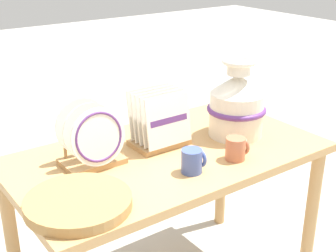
% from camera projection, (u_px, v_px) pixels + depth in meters
% --- Properties ---
extents(display_table, '(1.25, 0.70, 0.71)m').
position_uv_depth(display_table, '(168.00, 173.00, 1.90)').
color(display_table, tan).
rests_on(display_table, ground_plane).
extents(ceramic_vase, '(0.25, 0.25, 0.33)m').
position_uv_depth(ceramic_vase, '(237.00, 103.00, 1.97)').
color(ceramic_vase, silver).
rests_on(ceramic_vase, display_table).
extents(dish_rack_round_plates, '(0.22, 0.17, 0.24)m').
position_uv_depth(dish_rack_round_plates, '(92.00, 143.00, 1.72)').
color(dish_rack_round_plates, tan).
rests_on(dish_rack_round_plates, display_table).
extents(dish_rack_square_plates, '(0.22, 0.17, 0.23)m').
position_uv_depth(dish_rack_square_plates, '(159.00, 125.00, 1.89)').
color(dish_rack_square_plates, tan).
rests_on(dish_rack_square_plates, display_table).
extents(wicker_charger_stack, '(0.34, 0.34, 0.04)m').
position_uv_depth(wicker_charger_stack, '(78.00, 203.00, 1.47)').
color(wicker_charger_stack, '#AD7F47').
rests_on(wicker_charger_stack, display_table).
extents(mug_terracotta_glaze, '(0.08, 0.08, 0.09)m').
position_uv_depth(mug_terracotta_glaze, '(236.00, 148.00, 1.79)').
color(mug_terracotta_glaze, '#B76647').
rests_on(mug_terracotta_glaze, display_table).
extents(mug_cobalt_glaze, '(0.08, 0.08, 0.09)m').
position_uv_depth(mug_cobalt_glaze, '(193.00, 161.00, 1.69)').
color(mug_cobalt_glaze, '#42569E').
rests_on(mug_cobalt_glaze, display_table).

